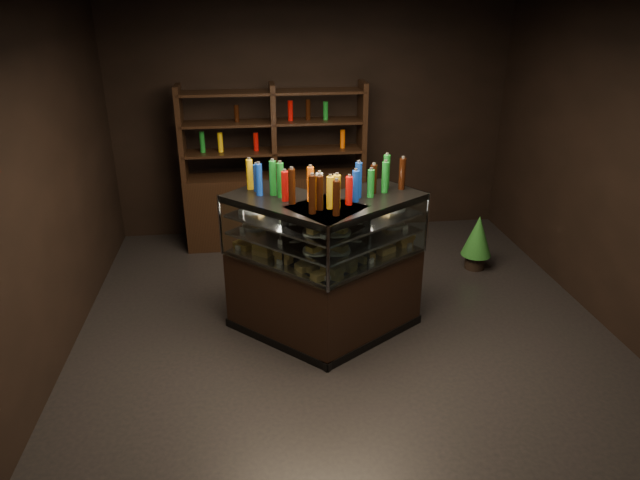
# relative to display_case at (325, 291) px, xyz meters

# --- Properties ---
(ground) EXTENTS (5.00, 5.00, 0.00)m
(ground) POSITION_rel_display_case_xyz_m (0.20, 0.13, -0.45)
(ground) COLOR black
(ground) RESTS_ON ground
(room_shell) EXTENTS (5.02, 5.02, 3.01)m
(room_shell) POSITION_rel_display_case_xyz_m (0.20, 0.13, 1.49)
(room_shell) COLOR black
(room_shell) RESTS_ON ground
(display_case) EXTENTS (1.89, 1.30, 1.34)m
(display_case) POSITION_rel_display_case_xyz_m (0.00, 0.00, 0.00)
(display_case) COLOR black
(display_case) RESTS_ON ground
(food_display) EXTENTS (1.56, 0.90, 0.42)m
(food_display) POSITION_rel_display_case_xyz_m (-0.00, -0.01, 0.55)
(food_display) COLOR gold
(food_display) RESTS_ON display_case
(bottles_top) EXTENTS (1.39, 0.76, 0.30)m
(bottles_top) POSITION_rel_display_case_xyz_m (0.00, 0.00, 1.02)
(bottles_top) COLOR #0F38B2
(bottles_top) RESTS_ON display_case
(potted_conifer) EXTENTS (0.34, 0.34, 0.73)m
(potted_conifer) POSITION_rel_display_case_xyz_m (1.92, 1.15, -0.03)
(potted_conifer) COLOR black
(potted_conifer) RESTS_ON ground
(back_shelving) EXTENTS (2.21, 0.43, 2.00)m
(back_shelving) POSITION_rel_display_case_xyz_m (-0.33, 2.18, 0.16)
(back_shelving) COLOR black
(back_shelving) RESTS_ON ground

